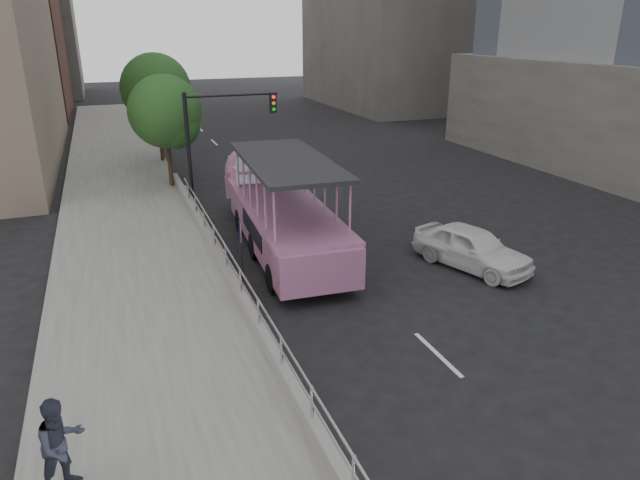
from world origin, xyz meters
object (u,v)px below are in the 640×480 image
at_px(parking_sign, 241,249).
at_px(street_tree_near, 168,115).
at_px(traffic_signal, 215,131).
at_px(duck_boat, 278,210).
at_px(street_tree_far, 158,91).
at_px(pedestrian_mid, 61,445).
at_px(car, 472,248).

relative_size(parking_sign, street_tree_near, 0.43).
xyz_separation_m(parking_sign, traffic_signal, (1.15, 9.50, 1.92)).
relative_size(parking_sign, traffic_signal, 0.48).
xyz_separation_m(duck_boat, street_tree_far, (-2.62, 14.90, 2.97)).
relative_size(pedestrian_mid, traffic_signal, 0.34).
relative_size(pedestrian_mid, parking_sign, 0.72).
height_order(duck_boat, car, duck_boat).
xyz_separation_m(street_tree_near, street_tree_far, (0.20, 6.00, 0.49)).
distance_m(traffic_signal, street_tree_far, 9.57).
xyz_separation_m(car, parking_sign, (-7.88, 0.54, 0.86)).
bearing_deg(car, parking_sign, 156.61).
height_order(car, traffic_signal, traffic_signal).
height_order(pedestrian_mid, street_tree_near, street_tree_near).
bearing_deg(parking_sign, street_tree_near, 92.00).
bearing_deg(street_tree_far, car, -67.32).
bearing_deg(parking_sign, pedestrian_mid, -124.64).
bearing_deg(traffic_signal, duck_boat, -77.39).
distance_m(car, street_tree_far, 21.40).
bearing_deg(street_tree_near, duck_boat, -72.41).
height_order(duck_boat, pedestrian_mid, duck_boat).
bearing_deg(street_tree_near, traffic_signal, -65.02).
distance_m(duck_boat, parking_sign, 4.68).
bearing_deg(traffic_signal, car, -56.13).
distance_m(pedestrian_mid, parking_sign, 8.32).
height_order(duck_boat, street_tree_far, street_tree_far).
bearing_deg(street_tree_far, duck_boat, -80.02).
distance_m(duck_boat, car, 7.19).
distance_m(car, pedestrian_mid, 14.10).
relative_size(duck_boat, parking_sign, 4.43).
distance_m(parking_sign, street_tree_far, 19.12).
relative_size(duck_boat, car, 2.58).
bearing_deg(street_tree_far, pedestrian_mid, -99.85).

